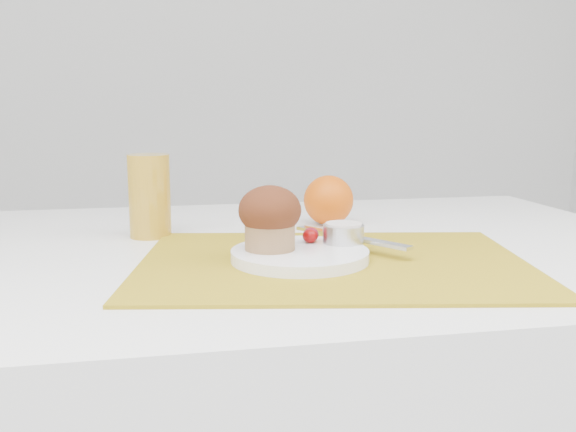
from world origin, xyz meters
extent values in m
cube|color=#A38616|center=(0.04, -0.08, 0.75)|extent=(0.56, 0.45, 0.00)
cylinder|color=white|center=(0.00, -0.07, 0.76)|extent=(0.20, 0.20, 0.01)
cylinder|color=#BBBBBF|center=(0.07, -0.04, 0.78)|extent=(0.07, 0.07, 0.02)
cylinder|color=silver|center=(0.07, -0.04, 0.79)|extent=(0.05, 0.05, 0.01)
ellipsoid|color=#5C0202|center=(0.02, -0.03, 0.78)|extent=(0.02, 0.02, 0.02)
ellipsoid|color=#4F0216|center=(0.03, -0.02, 0.78)|extent=(0.02, 0.02, 0.02)
cube|color=silver|center=(0.09, -0.02, 0.77)|extent=(0.12, 0.18, 0.01)
sphere|color=#E25908|center=(0.11, 0.19, 0.79)|extent=(0.09, 0.09, 0.09)
cylinder|color=gold|center=(-0.19, 0.15, 0.82)|extent=(0.08, 0.08, 0.13)
cylinder|color=#9D744B|center=(-0.04, -0.06, 0.79)|extent=(0.08, 0.08, 0.03)
ellipsoid|color=black|center=(-0.04, -0.06, 0.82)|extent=(0.08, 0.08, 0.06)
camera|label=1|loc=(-0.17, -0.87, 0.96)|focal=40.00mm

